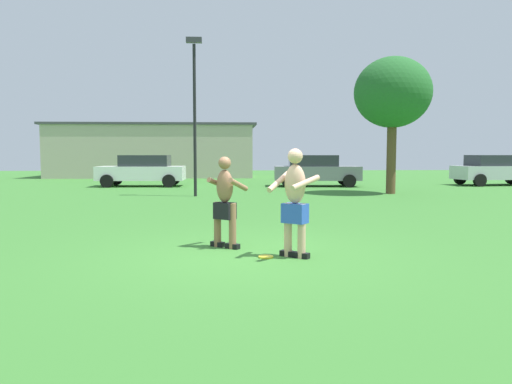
% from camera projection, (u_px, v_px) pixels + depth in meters
% --- Properties ---
extents(ground_plane, '(80.00, 80.00, 0.00)m').
position_uv_depth(ground_plane, '(249.00, 255.00, 8.18)').
color(ground_plane, '#38752D').
extents(player_near, '(0.75, 0.78, 1.62)m').
position_uv_depth(player_near, '(225.00, 200.00, 8.73)').
color(player_near, black).
rests_on(player_near, ground_plane).
extents(player_in_blue, '(0.87, 0.78, 1.75)m').
position_uv_depth(player_in_blue, '(295.00, 200.00, 7.90)').
color(player_in_blue, black).
rests_on(player_in_blue, ground_plane).
extents(frisbee, '(0.24, 0.24, 0.03)m').
position_uv_depth(frisbee, '(266.00, 257.00, 7.95)').
color(frisbee, yellow).
rests_on(frisbee, ground_plane).
extents(car_white_near_post, '(4.34, 2.10, 1.58)m').
position_uv_depth(car_white_near_post, '(142.00, 170.00, 24.96)').
color(car_white_near_post, white).
rests_on(car_white_near_post, ground_plane).
extents(car_silver_mid_lot, '(4.44, 2.34, 1.58)m').
position_uv_depth(car_silver_mid_lot, '(496.00, 169.00, 25.85)').
color(car_silver_mid_lot, silver).
rests_on(car_silver_mid_lot, ground_plane).
extents(car_gray_far_end, '(4.42, 2.29, 1.58)m').
position_uv_depth(car_gray_far_end, '(316.00, 170.00, 25.04)').
color(car_gray_far_end, slate).
rests_on(car_gray_far_end, ground_plane).
extents(lamp_post, '(0.60, 0.24, 6.09)m').
position_uv_depth(lamp_post, '(195.00, 101.00, 18.99)').
color(lamp_post, black).
rests_on(lamp_post, ground_plane).
extents(outbuilding_behind_lot, '(14.40, 4.78, 3.71)m').
position_uv_depth(outbuilding_behind_lot, '(153.00, 151.00, 34.73)').
color(outbuilding_behind_lot, '#B2A893').
rests_on(outbuilding_behind_lot, ground_plane).
extents(tree_left_field, '(3.14, 3.14, 5.60)m').
position_uv_depth(tree_left_field, '(393.00, 93.00, 20.16)').
color(tree_left_field, brown).
rests_on(tree_left_field, ground_plane).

